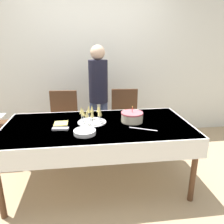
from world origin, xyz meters
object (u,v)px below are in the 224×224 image
object	(u,v)px
dining_chair_far_right	(125,118)
champagne_tray	(91,115)
plate_stack_main	(85,132)
birthday_cake	(132,117)
dining_chair_far_left	(64,121)
person_standing	(98,90)

from	to	relation	value
dining_chair_far_right	champagne_tray	size ratio (longest dim) A/B	2.91
plate_stack_main	birthday_cake	bearing A→B (deg)	27.98
birthday_cake	dining_chair_far_right	bearing A→B (deg)	85.11
dining_chair_far_right	birthday_cake	world-z (taller)	dining_chair_far_right
dining_chair_far_left	birthday_cake	world-z (taller)	dining_chair_far_left
champagne_tray	person_standing	distance (m)	0.84
dining_chair_far_left	champagne_tray	size ratio (longest dim) A/B	2.91
birthday_cake	plate_stack_main	size ratio (longest dim) A/B	1.13
plate_stack_main	dining_chair_far_right	bearing A→B (deg)	60.40
dining_chair_far_right	person_standing	bearing A→B (deg)	169.33
champagne_tray	plate_stack_main	distance (m)	0.34
plate_stack_main	person_standing	xyz separation A→B (m)	(0.22, 1.15, 0.18)
dining_chair_far_right	dining_chair_far_left	bearing A→B (deg)	179.99
birthday_cake	person_standing	xyz separation A→B (m)	(-0.33, 0.86, 0.15)
dining_chair_far_left	champagne_tray	world-z (taller)	dining_chair_far_left
birthday_cake	plate_stack_main	xyz separation A→B (m)	(-0.54, -0.29, -0.04)
champagne_tray	plate_stack_main	xyz separation A→B (m)	(-0.08, -0.33, -0.07)
champagne_tray	birthday_cake	bearing A→B (deg)	-4.58
dining_chair_far_left	plate_stack_main	xyz separation A→B (m)	(0.31, -1.08, 0.26)
dining_chair_far_left	dining_chair_far_right	world-z (taller)	same
dining_chair_far_left	person_standing	bearing A→B (deg)	8.00
dining_chair_far_right	champagne_tray	xyz separation A→B (m)	(-0.53, -0.75, 0.33)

